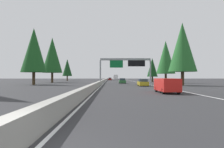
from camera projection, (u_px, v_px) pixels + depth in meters
name	position (u px, v px, depth m)	size (l,w,h in m)	color
ground_plane	(103.00, 83.00, 64.88)	(320.00, 320.00, 0.00)	#2D2D30
median_barrier	(104.00, 80.00, 84.88)	(180.00, 0.56, 0.90)	#9E9B93
shoulder_stripe_right	(136.00, 82.00, 74.96)	(160.00, 0.16, 0.01)	silver
shoulder_stripe_median	(105.00, 82.00, 74.88)	(160.00, 0.16, 0.01)	silver
sign_gantry_overhead	(126.00, 64.00, 50.99)	(0.50, 12.68, 6.43)	gray
minivan_distant_b	(167.00, 85.00, 24.31)	(5.00, 1.95, 1.69)	red
sedan_near_center	(143.00, 83.00, 42.24)	(4.40, 1.80, 1.47)	#AD931E
sedan_mid_right	(122.00, 81.00, 59.38)	(4.40, 1.80, 1.47)	#2D6B38
bus_far_right	(115.00, 77.00, 128.52)	(11.50, 2.55, 3.10)	white
sedan_near_right	(110.00, 79.00, 112.38)	(4.40, 1.80, 1.47)	maroon
conifer_right_near	(182.00, 47.00, 44.74)	(5.99, 5.99, 13.61)	#4C3823
conifer_right_mid	(166.00, 57.00, 63.74)	(5.71, 5.71, 12.98)	#4C3823
conifer_right_far	(152.00, 67.00, 76.61)	(3.90, 3.90, 8.86)	#4C3823
conifer_left_near	(34.00, 50.00, 49.20)	(5.94, 5.94, 13.49)	#4C3823
conifer_left_mid	(52.00, 55.00, 67.58)	(6.45, 6.45, 14.66)	#4C3823
conifer_left_far	(67.00, 68.00, 98.55)	(4.54, 4.54, 10.31)	#4C3823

